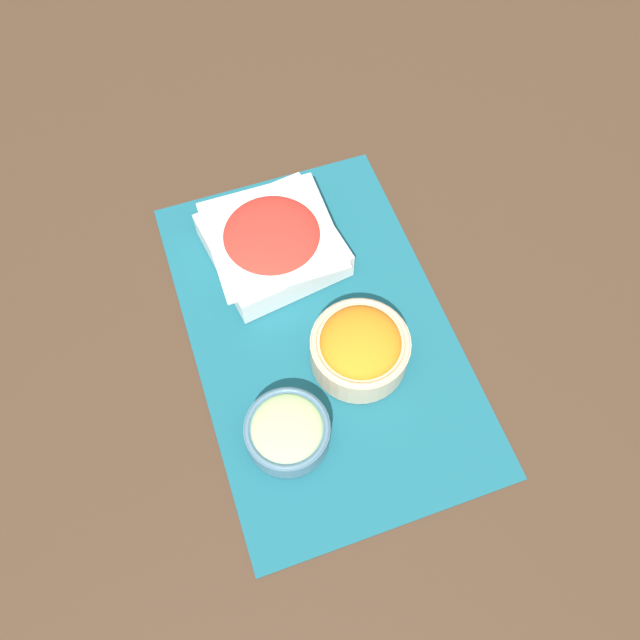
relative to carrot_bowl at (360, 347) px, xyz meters
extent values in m
plane|color=#422D1E|center=(0.06, 0.04, -0.04)|extent=(3.00, 3.00, 0.00)
cube|color=#195B6B|center=(0.06, 0.04, -0.04)|extent=(0.58, 0.36, 0.00)
cylinder|color=#C6B28E|center=(0.00, 0.00, -0.01)|extent=(0.14, 0.14, 0.05)
torus|color=#C6B28E|center=(0.00, 0.00, 0.02)|extent=(0.13, 0.13, 0.01)
ellipsoid|color=orange|center=(0.00, 0.00, 0.02)|extent=(0.11, 0.11, 0.04)
cube|color=white|center=(0.21, 0.06, -0.01)|extent=(0.20, 0.20, 0.05)
cube|color=white|center=(0.21, 0.06, 0.01)|extent=(0.18, 0.18, 0.00)
ellipsoid|color=red|center=(0.21, 0.06, 0.01)|extent=(0.15, 0.15, 0.04)
cylinder|color=slate|center=(-0.08, 0.13, -0.02)|extent=(0.11, 0.11, 0.04)
torus|color=slate|center=(-0.08, 0.13, 0.00)|extent=(0.11, 0.11, 0.01)
ellipsoid|color=#A8CC7F|center=(-0.08, 0.13, 0.00)|extent=(0.09, 0.09, 0.02)
camera|label=1|loc=(-0.32, 0.17, 0.76)|focal=35.00mm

